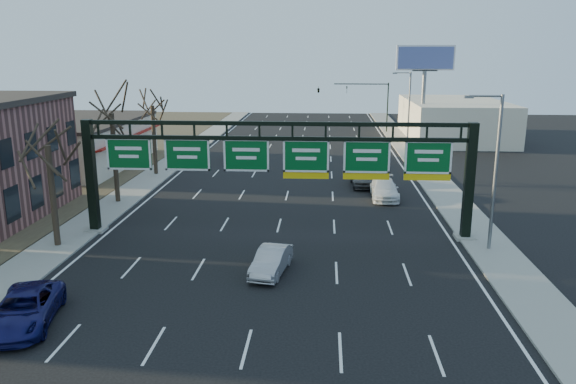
# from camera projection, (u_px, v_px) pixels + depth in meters

# --- Properties ---
(ground) EXTENTS (160.00, 160.00, 0.00)m
(ground) POSITION_uv_depth(u_px,v_px,m) (263.00, 286.00, 27.72)
(ground) COLOR black
(ground) RESTS_ON ground
(sidewalk_left) EXTENTS (3.00, 120.00, 0.12)m
(sidewalk_left) POSITION_uv_depth(u_px,v_px,m) (139.00, 187.00, 47.86)
(sidewalk_left) COLOR gray
(sidewalk_left) RESTS_ON ground
(sidewalk_right) EXTENTS (3.00, 120.00, 0.12)m
(sidewalk_right) POSITION_uv_depth(u_px,v_px,m) (443.00, 191.00, 46.26)
(sidewalk_right) COLOR gray
(sidewalk_right) RESTS_ON ground
(dirt_strip_left) EXTENTS (21.00, 120.00, 0.06)m
(dirt_strip_left) POSITION_uv_depth(u_px,v_px,m) (1.00, 185.00, 48.64)
(dirt_strip_left) COLOR #473D2B
(dirt_strip_left) RESTS_ON ground
(lane_markings) EXTENTS (21.60, 120.00, 0.01)m
(lane_markings) POSITION_uv_depth(u_px,v_px,m) (289.00, 189.00, 47.07)
(lane_markings) COLOR white
(lane_markings) RESTS_ON ground
(sign_gantry) EXTENTS (24.60, 1.20, 7.20)m
(sign_gantry) POSITION_uv_depth(u_px,v_px,m) (279.00, 163.00, 34.32)
(sign_gantry) COLOR black
(sign_gantry) RESTS_ON ground
(cream_strip) EXTENTS (10.90, 18.40, 4.70)m
(cream_strip) POSITION_uv_depth(u_px,v_px,m) (82.00, 142.00, 56.56)
(cream_strip) COLOR beige
(cream_strip) RESTS_ON ground
(building_right_distant) EXTENTS (12.00, 20.00, 5.00)m
(building_right_distant) POSITION_uv_depth(u_px,v_px,m) (454.00, 119.00, 74.24)
(building_right_distant) COLOR beige
(building_right_distant) RESTS_ON ground
(tree_gantry) EXTENTS (3.60, 3.60, 8.48)m
(tree_gantry) POSITION_uv_depth(u_px,v_px,m) (46.00, 127.00, 31.63)
(tree_gantry) COLOR black
(tree_gantry) RESTS_ON sidewalk_left
(tree_mid) EXTENTS (3.60, 3.60, 9.24)m
(tree_mid) POSITION_uv_depth(u_px,v_px,m) (110.00, 99.00, 41.12)
(tree_mid) COLOR black
(tree_mid) RESTS_ON sidewalk_left
(tree_far) EXTENTS (3.60, 3.60, 8.86)m
(tree_far) POSITION_uv_depth(u_px,v_px,m) (152.00, 94.00, 50.89)
(tree_far) COLOR black
(tree_far) RESTS_ON sidewalk_left
(streetlight_near) EXTENTS (2.15, 0.22, 9.00)m
(streetlight_near) POSITION_uv_depth(u_px,v_px,m) (494.00, 165.00, 31.50)
(streetlight_near) COLOR slate
(streetlight_near) RESTS_ON sidewalk_right
(streetlight_far) EXTENTS (2.15, 0.22, 9.00)m
(streetlight_far) POSITION_uv_depth(u_px,v_px,m) (408.00, 107.00, 64.41)
(streetlight_far) COLOR slate
(streetlight_far) RESTS_ON sidewalk_right
(billboard_right) EXTENTS (7.00, 0.50, 12.00)m
(billboard_right) POSITION_uv_depth(u_px,v_px,m) (425.00, 70.00, 68.10)
(billboard_right) COLOR slate
(billboard_right) RESTS_ON ground
(traffic_signal_mast) EXTENTS (10.16, 0.54, 7.00)m
(traffic_signal_mast) POSITION_uv_depth(u_px,v_px,m) (344.00, 93.00, 79.25)
(traffic_signal_mast) COLOR black
(traffic_signal_mast) RESTS_ON ground
(car_blue_suv) EXTENTS (3.41, 5.57, 1.44)m
(car_blue_suv) POSITION_uv_depth(u_px,v_px,m) (24.00, 309.00, 23.64)
(car_blue_suv) COLOR #12124E
(car_blue_suv) RESTS_ON ground
(car_silver_sedan) EXTENTS (2.10, 4.23, 1.33)m
(car_silver_sedan) POSITION_uv_depth(u_px,v_px,m) (271.00, 261.00, 29.21)
(car_silver_sedan) COLOR #A09FA4
(car_silver_sedan) RESTS_ON ground
(car_white_wagon) EXTENTS (2.15, 5.12, 1.48)m
(car_white_wagon) POSITION_uv_depth(u_px,v_px,m) (384.00, 189.00, 44.15)
(car_white_wagon) COLOR white
(car_white_wagon) RESTS_ON ground
(car_grey_far) EXTENTS (1.95, 4.62, 1.56)m
(car_grey_far) POSITION_uv_depth(u_px,v_px,m) (362.00, 177.00, 48.16)
(car_grey_far) COLOR #3D3F42
(car_grey_far) RESTS_ON ground
(car_silver_distant) EXTENTS (2.00, 4.41, 1.40)m
(car_silver_distant) POSITION_uv_depth(u_px,v_px,m) (238.00, 154.00, 59.16)
(car_silver_distant) COLOR silver
(car_silver_distant) RESTS_ON ground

